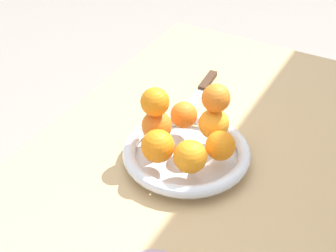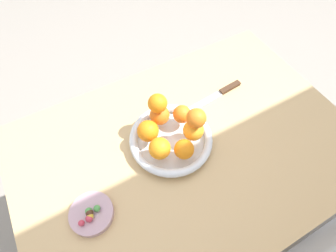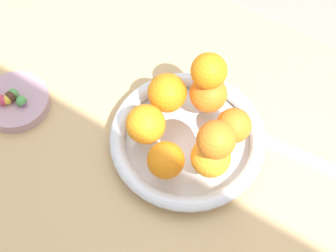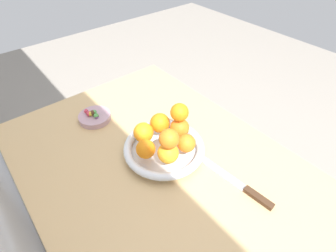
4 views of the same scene
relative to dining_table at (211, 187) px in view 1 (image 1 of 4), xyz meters
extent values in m
cube|color=tan|center=(0.00, 0.00, 0.07)|extent=(1.10, 0.76, 0.04)
cylinder|color=tan|center=(-0.49, -0.32, -0.30)|extent=(0.05, 0.05, 0.70)
cylinder|color=silver|center=(0.04, -0.04, 0.10)|extent=(0.22, 0.22, 0.01)
torus|color=silver|center=(0.04, -0.04, 0.12)|extent=(0.27, 0.27, 0.03)
sphere|color=orange|center=(-0.02, -0.08, 0.16)|extent=(0.06, 0.06, 0.06)
sphere|color=orange|center=(0.05, -0.11, 0.16)|extent=(0.06, 0.06, 0.06)
sphere|color=orange|center=(0.10, -0.08, 0.16)|extent=(0.07, 0.07, 0.07)
sphere|color=orange|center=(0.10, -0.01, 0.16)|extent=(0.07, 0.07, 0.07)
sphere|color=orange|center=(0.04, 0.03, 0.16)|extent=(0.06, 0.06, 0.06)
sphere|color=orange|center=(-0.02, -0.01, 0.16)|extent=(0.06, 0.06, 0.06)
sphere|color=orange|center=(-0.02, -0.01, 0.22)|extent=(0.06, 0.06, 0.06)
sphere|color=orange|center=(0.05, -0.11, 0.22)|extent=(0.06, 0.06, 0.06)
cube|color=#3F2819|center=(-0.27, -0.14, 0.10)|extent=(0.09, 0.03, 0.01)
cube|color=silver|center=(-0.14, -0.13, 0.09)|extent=(0.17, 0.04, 0.01)
camera|label=1|loc=(0.79, 0.32, 0.79)|focal=55.00mm
camera|label=2|loc=(0.26, 0.32, 0.84)|focal=28.00mm
camera|label=3|loc=(-0.15, 0.32, 0.89)|focal=55.00mm
camera|label=4|loc=(-0.43, 0.32, 0.74)|focal=28.00mm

